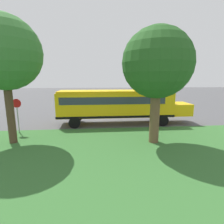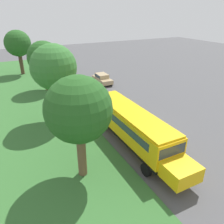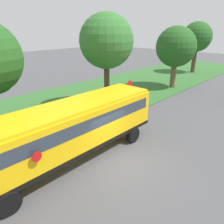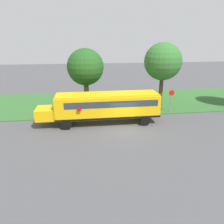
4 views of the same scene
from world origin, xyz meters
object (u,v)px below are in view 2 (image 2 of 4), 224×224
(school_bus, at_px, (133,125))
(oak_tree_beside_bus, at_px, (77,110))
(car_tan_nearest, at_px, (102,78))
(oak_tree_across_road, at_px, (18,43))
(oak_tree_roadside_mid, at_px, (52,68))
(stop_sign, at_px, (76,100))
(oak_tree_far_end, at_px, (45,58))

(school_bus, relative_size, oak_tree_beside_bus, 1.68)
(school_bus, height_order, car_tan_nearest, school_bus)
(oak_tree_beside_bus, xyz_separation_m, oak_tree_across_road, (-0.35, 30.62, 0.42))
(oak_tree_roadside_mid, bearing_deg, stop_sign, 8.55)
(school_bus, distance_m, stop_sign, 8.46)
(school_bus, height_order, oak_tree_across_road, oak_tree_across_road)
(oak_tree_beside_bus, xyz_separation_m, oak_tree_roadside_mid, (0.62, 9.41, 0.57))
(oak_tree_far_end, bearing_deg, oak_tree_across_road, 101.41)
(oak_tree_far_end, bearing_deg, school_bus, -79.18)
(oak_tree_roadside_mid, relative_size, stop_sign, 2.94)
(stop_sign, bearing_deg, oak_tree_far_end, 96.21)
(oak_tree_beside_bus, bearing_deg, school_bus, 17.14)
(oak_tree_far_end, bearing_deg, stop_sign, -83.79)
(school_bus, distance_m, oak_tree_far_end, 18.54)
(oak_tree_far_end, bearing_deg, car_tan_nearest, -4.93)
(school_bus, distance_m, car_tan_nearest, 18.01)
(school_bus, bearing_deg, oak_tree_roadside_mid, 121.09)
(oak_tree_across_road, relative_size, stop_sign, 2.84)
(oak_tree_roadside_mid, bearing_deg, oak_tree_across_road, 92.62)
(school_bus, relative_size, car_tan_nearest, 2.82)
(oak_tree_far_end, bearing_deg, oak_tree_beside_bus, -95.43)
(car_tan_nearest, distance_m, oak_tree_across_road, 16.54)
(car_tan_nearest, bearing_deg, oak_tree_far_end, 175.07)
(school_bus, distance_m, oak_tree_across_road, 29.76)
(car_tan_nearest, distance_m, oak_tree_roadside_mid, 14.42)
(school_bus, bearing_deg, oak_tree_far_end, 100.82)
(school_bus, bearing_deg, stop_sign, 106.24)
(oak_tree_beside_bus, xyz_separation_m, stop_sign, (2.94, 9.76, -3.39))
(school_bus, height_order, oak_tree_beside_bus, oak_tree_beside_bus)
(oak_tree_roadside_mid, distance_m, oak_tree_far_end, 10.34)
(oak_tree_roadside_mid, height_order, stop_sign, oak_tree_roadside_mid)
(oak_tree_beside_bus, xyz_separation_m, oak_tree_far_end, (1.86, 19.63, -0.36))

